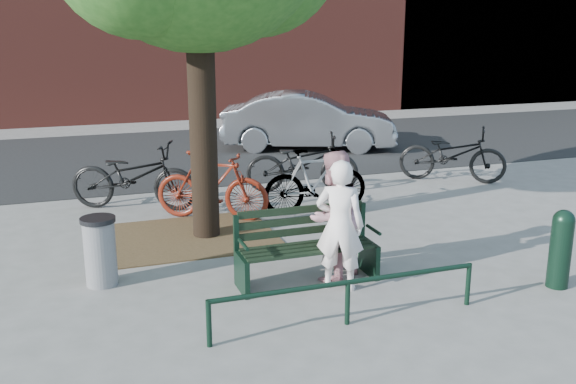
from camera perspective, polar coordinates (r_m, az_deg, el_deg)
name	(u,v)px	position (r m, az deg, el deg)	size (l,w,h in m)	color
ground	(307,282)	(8.06, 1.73, -8.03)	(90.00, 90.00, 0.00)	gray
dirt_pit	(194,236)	(9.79, -8.39, -3.90)	(2.40, 2.00, 0.02)	brown
road	(185,154)	(15.97, -9.18, 3.39)	(40.00, 7.00, 0.01)	black
park_bench	(305,244)	(7.95, 1.55, -4.65)	(1.74, 0.54, 0.97)	black
guard_railing	(348,289)	(6.88, 5.34, -8.59)	(3.06, 0.06, 0.51)	black
person_left	(340,225)	(7.65, 4.63, -2.97)	(0.58, 0.38, 1.60)	white
person_right	(333,216)	(7.95, 4.04, -2.13)	(0.79, 0.62, 1.63)	#B67D86
bollard	(561,246)	(8.42, 23.09, -4.44)	(0.26, 0.26, 0.98)	black
litter_bin	(100,251)	(8.17, -16.36, -5.04)	(0.42, 0.42, 0.86)	gray
bicycle_a	(133,176)	(11.29, -13.58, 1.37)	(0.77, 2.21, 1.16)	black
bicycle_b	(212,186)	(10.46, -6.77, 0.56)	(0.53, 1.89, 1.13)	#5D190D
bicycle_c	(303,163)	(12.12, 1.30, 2.59)	(0.74, 2.12, 1.12)	black
bicycle_d	(316,181)	(10.78, 2.48, 1.00)	(0.52, 1.84, 1.10)	gray
bicycle_e	(452,154)	(13.35, 14.41, 3.26)	(0.74, 2.11, 1.11)	black
parked_car	(309,121)	(16.28, 1.84, 6.33)	(1.51, 4.34, 1.43)	gray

